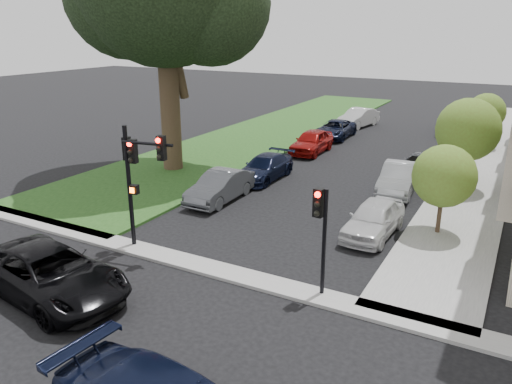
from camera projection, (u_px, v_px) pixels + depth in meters
The scene contains 19 objects.
ground at pixel (179, 297), 15.60m from camera, with size 140.00×140.00×0.00m, color black.
grass_strip at pixel (271, 132), 39.64m from camera, with size 8.00×44.00×0.12m, color #184014.
sidewalk_right at pixel (487, 155), 32.47m from camera, with size 3.50×44.00×0.12m, color gray.
sidewalk_cross at pixel (214, 269), 17.24m from camera, with size 60.00×1.00×0.12m, color gray.
small_tree_a at pixel (444, 176), 19.49m from camera, with size 2.48×2.48×3.72m.
small_tree_b at pixel (468, 130), 24.83m from camera, with size 3.14×3.14×4.71m.
small_tree_c at pixel (486, 112), 33.69m from camera, with size 2.52×2.52×3.78m.
traffic_signal_main at pixel (136, 166), 17.99m from camera, with size 2.30×0.61×4.70m.
traffic_signal_secondary at pixel (321, 222), 14.93m from camera, with size 0.46×0.37×3.54m.
car_cross_near at pixel (50, 274), 15.40m from camera, with size 2.61×5.67×1.58m, color black.
car_parked_0 at pixel (374, 219), 19.99m from camera, with size 1.68×4.18×1.43m, color silver.
car_parked_1 at pixel (399, 178), 25.15m from camera, with size 1.58×4.52×1.49m, color #999BA0.
car_parked_2 at pixel (420, 166), 27.78m from camera, with size 2.11×4.57×1.27m, color #3F4247.
car_parked_4 at pixel (454, 123), 39.02m from camera, with size 2.21×5.45×1.58m, color #999BA0.
car_parked_5 at pixel (220, 187), 23.95m from camera, with size 1.52×4.36×1.44m, color #3F4247.
car_parked_6 at pixel (265, 168), 27.36m from camera, with size 1.85×4.55×1.32m, color black.
car_parked_7 at pixel (312, 142), 33.03m from camera, with size 1.81×4.50×1.53m, color maroon.
car_parked_8 at pixel (335, 129), 37.45m from camera, with size 2.20×4.76×1.32m, color black.
car_parked_9 at pixel (358, 118), 41.55m from camera, with size 1.61×4.63×1.53m, color silver.
Camera 1 is at (8.71, -10.91, 8.06)m, focal length 35.00 mm.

